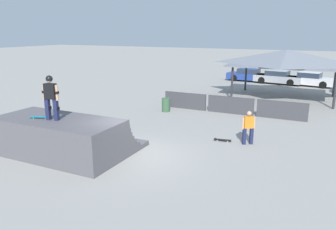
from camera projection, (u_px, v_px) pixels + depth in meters
ground_plane at (134, 156)px, 13.40m from camera, size 160.00×160.00×0.00m
quarter_pipe_ramp at (64, 137)px, 13.48m from camera, size 5.27×3.90×1.55m
skater_on_deck at (51, 95)px, 12.64m from camera, size 0.76×0.30×1.76m
skateboard_on_deck at (41, 117)px, 13.13m from camera, size 0.87×0.48×0.09m
bystander_walking at (248, 126)px, 14.56m from camera, size 0.57×0.42×1.53m
skateboard_on_ground at (222, 140)px, 15.15m from camera, size 0.81×0.32×0.09m
barrier_fence at (230, 105)px, 20.06m from camera, size 8.87×0.12×1.05m
pavilion_shelter at (287, 58)px, 23.99m from camera, size 7.98×5.21×3.62m
trash_bin at (166, 105)px, 20.60m from camera, size 0.52×0.52×0.85m
parked_car_blue at (249, 75)px, 32.92m from camera, size 4.49×2.11×1.27m
parked_car_silver at (278, 77)px, 31.31m from camera, size 4.60×2.34×1.27m
parked_car_white at (310, 79)px, 30.02m from camera, size 4.35×2.38×1.27m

